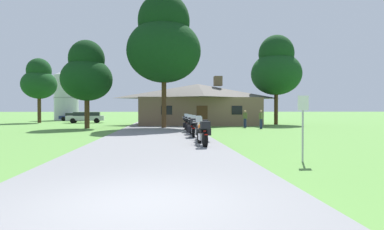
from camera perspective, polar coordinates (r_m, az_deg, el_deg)
The scene contains 19 objects.
ground_plane at distance 25.46m, azimuth -6.08°, elevation -2.84°, with size 500.00×500.00×0.00m, color #56893D.
asphalt_driveway at distance 23.46m, azimuth -6.16°, elevation -3.09°, with size 6.40×80.00×0.06m, color slate.
motorcycle_orange_nearest_to_camera at distance 14.14m, azimuth 1.96°, elevation -3.35°, with size 0.66×2.08×1.30m.
motorcycle_white_second_in_row at distance 16.25m, azimuth 1.85°, elevation -2.83°, with size 0.80×2.08×1.30m.
motorcycle_orange_third_in_row at distance 18.63m, azimuth 0.26°, elevation -2.35°, with size 0.82×2.08×1.30m.
motorcycle_silver_fourth_in_row at distance 20.92m, azimuth -0.22°, elevation -1.99°, with size 0.72×2.08×1.30m.
motorcycle_silver_fifth_in_row at distance 22.98m, azimuth -0.81°, elevation -1.72°, with size 0.73×2.08×1.30m.
motorcycle_red_farthest_in_row at distance 25.61m, azimuth -1.15°, elevation -1.43°, with size 0.69×2.08×1.30m.
stone_lodge at distance 35.29m, azimuth 1.10°, elevation 2.09°, with size 13.59×8.36×5.53m.
bystander_olive_shirt_near_lodge at distance 29.81m, azimuth 9.74°, elevation -0.50°, with size 0.37×0.49×1.67m.
bystander_olive_shirt_beside_signpost at distance 28.50m, azimuth 12.60°, elevation -0.58°, with size 0.46×0.39×1.67m.
metal_signpost_roadside at distance 10.58m, azimuth 19.74°, elevation -0.89°, with size 0.36×0.06×2.14m.
tree_left_far at distance 44.91m, azimuth -26.33°, elevation 5.70°, with size 4.37×4.37×8.36m.
tree_left_near at distance 29.78m, azimuth -18.80°, elevation 7.26°, with size 4.56×4.56×7.98m.
tree_by_lodge_front at distance 29.15m, azimuth -5.20°, elevation 13.16°, with size 6.76×6.76×12.29m.
tree_right_of_lodge at distance 37.34m, azimuth 15.24°, elevation 8.36°, with size 5.74×5.74×10.29m.
metal_silo_distant at distance 54.43m, azimuth -22.13°, elevation 3.44°, with size 3.86×3.86×8.22m.
parked_silver_suv_far_left at distance 42.14m, azimuth -18.92°, elevation -0.33°, with size 4.79×2.40×1.40m.
parked_navy_sedan_far_left at distance 50.61m, azimuth -20.83°, elevation -0.29°, with size 4.53×2.87×1.20m.
Camera 1 is at (0.43, -5.40, 1.68)m, focal length 28.97 mm.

